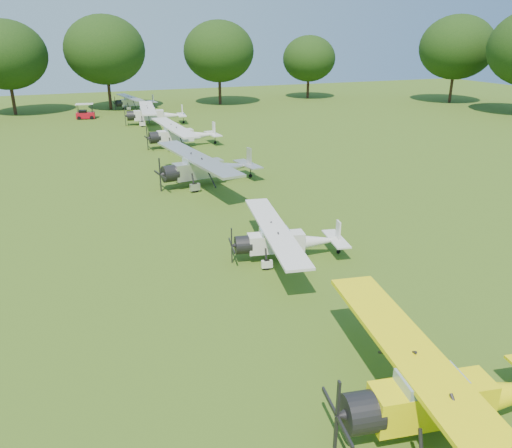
# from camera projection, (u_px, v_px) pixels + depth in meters

# --- Properties ---
(ground) EXTENTS (160.00, 160.00, 0.00)m
(ground) POSITION_uv_depth(u_px,v_px,m) (288.00, 270.00, 23.69)
(ground) COLOR #365916
(ground) RESTS_ON ground
(tree_belt) EXTENTS (137.36, 130.27, 14.52)m
(tree_belt) POSITION_uv_depth(u_px,v_px,m) (364.00, 94.00, 22.14)
(tree_belt) COLOR black
(tree_belt) RESTS_ON ground
(aircraft_2) EXTENTS (7.25, 11.48, 2.25)m
(aircraft_2) POSITION_uv_depth(u_px,v_px,m) (450.00, 393.00, 13.73)
(aircraft_2) COLOR yellow
(aircraft_2) RESTS_ON ground
(aircraft_3) EXTENTS (5.86, 9.27, 1.82)m
(aircraft_3) POSITION_uv_depth(u_px,v_px,m) (285.00, 239.00, 24.59)
(aircraft_3) COLOR silver
(aircraft_3) RESTS_ON ground
(aircraft_4) EXTENTS (7.70, 12.21, 2.40)m
(aircraft_4) POSITION_uv_depth(u_px,v_px,m) (205.00, 166.00, 36.48)
(aircraft_4) COLOR silver
(aircraft_4) RESTS_ON ground
(aircraft_5) EXTENTS (7.20, 11.47, 2.26)m
(aircraft_5) POSITION_uv_depth(u_px,v_px,m) (181.00, 134.00, 48.43)
(aircraft_5) COLOR silver
(aircraft_5) RESTS_ON ground
(aircraft_6) EXTENTS (7.35, 11.67, 2.29)m
(aircraft_6) POSITION_uv_depth(u_px,v_px,m) (153.00, 113.00, 60.16)
(aircraft_6) COLOR silver
(aircraft_6) RESTS_ON ground
(aircraft_7) EXTENTS (6.12, 9.70, 1.90)m
(aircraft_7) POSITION_uv_depth(u_px,v_px,m) (134.00, 101.00, 72.39)
(aircraft_7) COLOR silver
(aircraft_7) RESTS_ON ground
(golf_cart) EXTENTS (2.44, 1.72, 1.92)m
(golf_cart) POSITION_uv_depth(u_px,v_px,m) (85.00, 114.00, 64.26)
(golf_cart) COLOR #AC0C1B
(golf_cart) RESTS_ON ground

